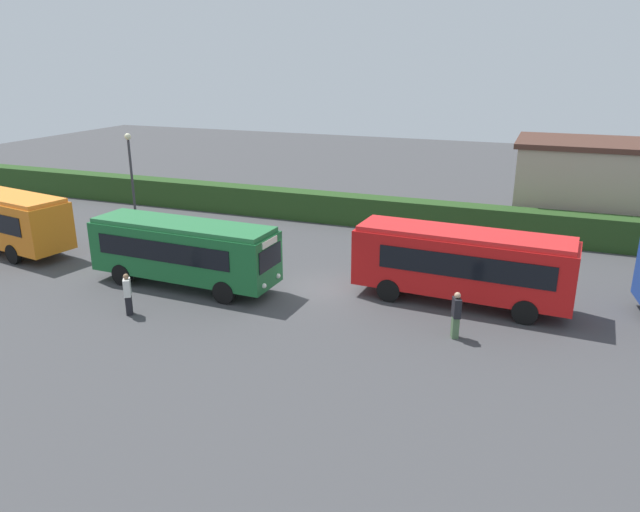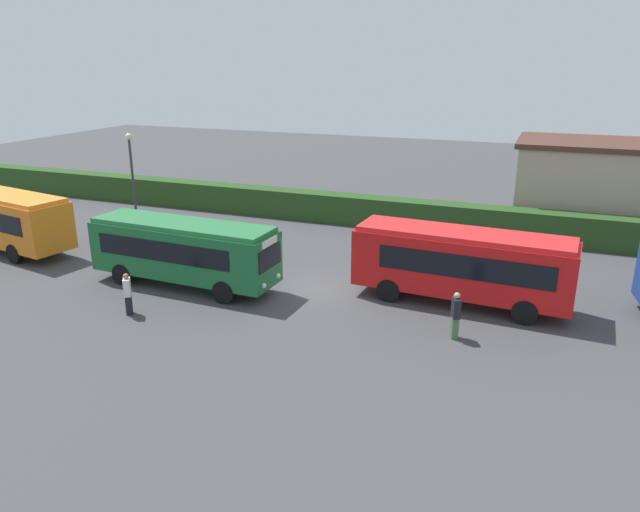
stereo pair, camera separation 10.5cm
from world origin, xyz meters
name	(u,v)px [view 2 (the right image)]	position (x,y,z in m)	size (l,w,h in m)	color
ground_plane	(318,289)	(0.00, 0.00, 0.00)	(105.55, 105.55, 0.00)	#424244
bus_green	(184,249)	(-5.72, -1.77, 1.72)	(8.85, 2.62, 2.97)	#19602D
bus_red	(461,262)	(6.07, 0.73, 1.80)	(9.09, 2.79, 3.12)	red
person_left	(38,212)	(-19.58, 3.33, 0.92)	(0.44, 0.55, 1.75)	silver
person_center	(128,293)	(-6.08, -5.28, 0.91)	(0.49, 0.55, 1.73)	black
person_right	(456,314)	(6.45, -2.66, 0.94)	(0.42, 0.54, 1.79)	#4C6B47
hedge_row	(386,213)	(0.00, 11.08, 0.89)	(64.78, 1.43, 1.78)	#27481D
depot_building	(627,188)	(13.27, 15.29, 2.63)	(12.55, 6.31, 5.24)	tan
lamppost	(132,174)	(-12.71, 3.86, 3.65)	(0.36, 0.36, 5.89)	#38383D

